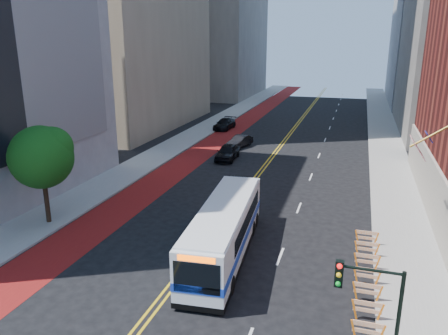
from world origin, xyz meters
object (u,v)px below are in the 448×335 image
at_px(transit_bus, 225,230).
at_px(car_b, 240,141).
at_px(car_c, 225,124).
at_px(traffic_signal, 371,306).
at_px(street_tree, 42,155).
at_px(car_a, 227,152).

xyz_separation_m(transit_bus, car_b, (-6.15, 26.08, -0.99)).
height_order(car_b, car_c, car_c).
xyz_separation_m(traffic_signal, transit_bus, (-7.77, 8.63, -2.06)).
relative_size(street_tree, car_a, 1.43).
height_order(street_tree, car_c, street_tree).
height_order(car_a, car_b, car_a).
bearing_deg(street_tree, transit_bus, -4.09).
bearing_deg(car_c, street_tree, -89.56).
bearing_deg(traffic_signal, car_a, 115.29).
height_order(transit_bus, car_a, transit_bus).
xyz_separation_m(street_tree, car_c, (1.94, 34.74, -4.18)).
distance_m(traffic_signal, transit_bus, 11.79).
distance_m(car_a, car_c, 16.06).
xyz_separation_m(traffic_signal, car_a, (-13.72, 29.03, -2.92)).
relative_size(car_a, car_b, 1.14).
relative_size(traffic_signal, car_a, 1.08).
bearing_deg(street_tree, car_c, 86.80).
bearing_deg(car_c, car_a, -68.25).
relative_size(traffic_signal, car_b, 1.24).
distance_m(car_b, car_c, 10.72).
bearing_deg(street_tree, traffic_signal, -24.82).
xyz_separation_m(transit_bus, car_c, (-10.95, 35.67, -0.93)).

